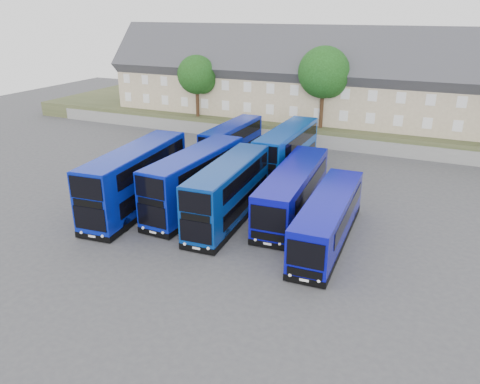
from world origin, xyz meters
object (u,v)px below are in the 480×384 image
object	(u,v)px
coach_east_a	(293,191)
tree_west	(198,76)
dd_front_left	(136,180)
tree_mid	(325,74)
dd_front_mid	(195,181)

from	to	relation	value
coach_east_a	tree_west	xyz separation A→B (m)	(-19.14, 19.80, 5.30)
dd_front_left	coach_east_a	world-z (taller)	dd_front_left
tree_west	tree_mid	bearing A→B (deg)	1.79
coach_east_a	tree_west	world-z (taller)	tree_west
dd_front_left	coach_east_a	distance (m)	12.34
dd_front_mid	tree_mid	world-z (taller)	tree_mid
dd_front_left	dd_front_mid	bearing A→B (deg)	19.56
coach_east_a	tree_west	bearing A→B (deg)	130.57
dd_front_left	tree_mid	size ratio (longest dim) A/B	1.36
dd_front_left	tree_west	size ratio (longest dim) A/B	1.63
tree_west	tree_mid	distance (m)	16.04
coach_east_a	tree_west	size ratio (longest dim) A/B	1.73
tree_west	dd_front_mid	bearing A→B (deg)	-61.93
dd_front_left	coach_east_a	xyz separation A→B (m)	(11.54, 4.32, -0.65)
dd_front_left	dd_front_mid	world-z (taller)	dd_front_left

